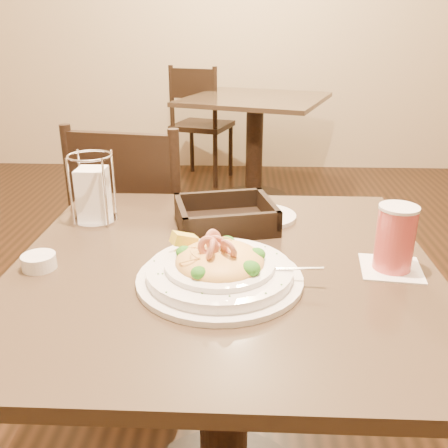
{
  "coord_description": "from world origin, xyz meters",
  "views": [
    {
      "loc": [
        0.04,
        -0.97,
        1.23
      ],
      "look_at": [
        0.0,
        0.02,
        0.83
      ],
      "focal_mm": 40.0,
      "sensor_mm": 36.0,
      "label": 1
    }
  ],
  "objects_px": {
    "pasta_bowl": "(220,268)",
    "butter_ramekin": "(39,262)",
    "drink_glass": "(395,239)",
    "dining_chair_far": "(200,121)",
    "background_table": "(255,131)",
    "napkin_caddy": "(93,193)",
    "dining_chair_near": "(141,237)",
    "main_table": "(224,353)",
    "bread_basket": "(225,218)",
    "side_plate": "(264,216)"
  },
  "relations": [
    {
      "from": "dining_chair_far",
      "to": "main_table",
      "type": "bearing_deg",
      "value": 113.92
    },
    {
      "from": "pasta_bowl",
      "to": "napkin_caddy",
      "type": "relative_size",
      "value": 2.06
    },
    {
      "from": "background_table",
      "to": "napkin_caddy",
      "type": "distance_m",
      "value": 2.4
    },
    {
      "from": "pasta_bowl",
      "to": "bread_basket",
      "type": "xyz_separation_m",
      "value": [
        -0.0,
        0.29,
        -0.01
      ]
    },
    {
      "from": "main_table",
      "to": "bread_basket",
      "type": "bearing_deg",
      "value": 91.22
    },
    {
      "from": "background_table",
      "to": "dining_chair_far",
      "type": "distance_m",
      "value": 0.64
    },
    {
      "from": "pasta_bowl",
      "to": "side_plate",
      "type": "bearing_deg",
      "value": 74.42
    },
    {
      "from": "dining_chair_near",
      "to": "bread_basket",
      "type": "bearing_deg",
      "value": 132.4
    },
    {
      "from": "napkin_caddy",
      "to": "dining_chair_near",
      "type": "bearing_deg",
      "value": 89.38
    },
    {
      "from": "background_table",
      "to": "pasta_bowl",
      "type": "height_order",
      "value": "pasta_bowl"
    },
    {
      "from": "bread_basket",
      "to": "side_plate",
      "type": "bearing_deg",
      "value": 33.28
    },
    {
      "from": "dining_chair_far",
      "to": "napkin_caddy",
      "type": "xyz_separation_m",
      "value": [
        -0.02,
        -2.81,
        0.33
      ]
    },
    {
      "from": "napkin_caddy",
      "to": "butter_ramekin",
      "type": "relative_size",
      "value": 2.53
    },
    {
      "from": "napkin_caddy",
      "to": "side_plate",
      "type": "relative_size",
      "value": 1.05
    },
    {
      "from": "pasta_bowl",
      "to": "drink_glass",
      "type": "height_order",
      "value": "drink_glass"
    },
    {
      "from": "pasta_bowl",
      "to": "side_plate",
      "type": "relative_size",
      "value": 2.17
    },
    {
      "from": "bread_basket",
      "to": "butter_ramekin",
      "type": "relative_size",
      "value": 3.91
    },
    {
      "from": "pasta_bowl",
      "to": "bread_basket",
      "type": "distance_m",
      "value": 0.29
    },
    {
      "from": "pasta_bowl",
      "to": "bread_basket",
      "type": "relative_size",
      "value": 1.33
    },
    {
      "from": "bread_basket",
      "to": "side_plate",
      "type": "xyz_separation_m",
      "value": [
        0.1,
        0.06,
        -0.02
      ]
    },
    {
      "from": "side_plate",
      "to": "butter_ramekin",
      "type": "height_order",
      "value": "butter_ramekin"
    },
    {
      "from": "butter_ramekin",
      "to": "side_plate",
      "type": "bearing_deg",
      "value": 33.01
    },
    {
      "from": "background_table",
      "to": "pasta_bowl",
      "type": "bearing_deg",
      "value": -92.36
    },
    {
      "from": "bread_basket",
      "to": "side_plate",
      "type": "relative_size",
      "value": 1.63
    },
    {
      "from": "dining_chair_near",
      "to": "side_plate",
      "type": "xyz_separation_m",
      "value": [
        0.43,
        -0.44,
        0.26
      ]
    },
    {
      "from": "bread_basket",
      "to": "napkin_caddy",
      "type": "relative_size",
      "value": 1.55
    },
    {
      "from": "dining_chair_near",
      "to": "napkin_caddy",
      "type": "distance_m",
      "value": 0.58
    },
    {
      "from": "side_plate",
      "to": "main_table",
      "type": "bearing_deg",
      "value": -109.7
    },
    {
      "from": "main_table",
      "to": "bread_basket",
      "type": "distance_m",
      "value": 0.33
    },
    {
      "from": "main_table",
      "to": "drink_glass",
      "type": "height_order",
      "value": "drink_glass"
    },
    {
      "from": "background_table",
      "to": "napkin_caddy",
      "type": "xyz_separation_m",
      "value": [
        -0.45,
        -2.34,
        0.31
      ]
    },
    {
      "from": "dining_chair_far",
      "to": "background_table",
      "type": "bearing_deg",
      "value": 150.1
    },
    {
      "from": "drink_glass",
      "to": "dining_chair_far",
      "type": "bearing_deg",
      "value": 102.52
    },
    {
      "from": "napkin_caddy",
      "to": "butter_ramekin",
      "type": "bearing_deg",
      "value": -98.81
    },
    {
      "from": "dining_chair_near",
      "to": "side_plate",
      "type": "relative_size",
      "value": 5.48
    },
    {
      "from": "main_table",
      "to": "pasta_bowl",
      "type": "xyz_separation_m",
      "value": [
        -0.0,
        -0.09,
        0.27
      ]
    },
    {
      "from": "background_table",
      "to": "side_plate",
      "type": "distance_m",
      "value": 2.31
    },
    {
      "from": "pasta_bowl",
      "to": "butter_ramekin",
      "type": "xyz_separation_m",
      "value": [
        -0.38,
        0.04,
        -0.01
      ]
    },
    {
      "from": "bread_basket",
      "to": "background_table",
      "type": "bearing_deg",
      "value": 87.34
    },
    {
      "from": "main_table",
      "to": "bread_basket",
      "type": "height_order",
      "value": "bread_basket"
    },
    {
      "from": "side_plate",
      "to": "drink_glass",
      "type": "bearing_deg",
      "value": -47.55
    },
    {
      "from": "dining_chair_near",
      "to": "napkin_caddy",
      "type": "relative_size",
      "value": 5.21
    },
    {
      "from": "napkin_caddy",
      "to": "side_plate",
      "type": "bearing_deg",
      "value": 5.12
    },
    {
      "from": "pasta_bowl",
      "to": "napkin_caddy",
      "type": "height_order",
      "value": "napkin_caddy"
    },
    {
      "from": "main_table",
      "to": "dining_chair_near",
      "type": "bearing_deg",
      "value": 115.68
    },
    {
      "from": "dining_chair_near",
      "to": "butter_ramekin",
      "type": "xyz_separation_m",
      "value": [
        -0.05,
        -0.75,
        0.27
      ]
    },
    {
      "from": "drink_glass",
      "to": "napkin_caddy",
      "type": "xyz_separation_m",
      "value": [
        -0.69,
        0.24,
        0.01
      ]
    },
    {
      "from": "napkin_caddy",
      "to": "pasta_bowl",
      "type": "bearing_deg",
      "value": -42.81
    },
    {
      "from": "dining_chair_far",
      "to": "pasta_bowl",
      "type": "bearing_deg",
      "value": 113.67
    },
    {
      "from": "pasta_bowl",
      "to": "drink_glass",
      "type": "relative_size",
      "value": 2.63
    }
  ]
}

